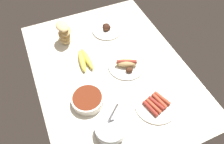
{
  "coord_description": "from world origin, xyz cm",
  "views": [
    {
      "loc": [
        -75.27,
        31.47,
        103.69
      ],
      "look_at": [
        -4.74,
        1.13,
        3.0
      ],
      "focal_mm": 34.25,
      "sensor_mm": 36.0,
      "label": 1
    }
  ],
  "objects_px": {
    "banana_bunch": "(85,60)",
    "bowl_coleslaw": "(110,129)",
    "plate_grilled_meat": "(107,29)",
    "bread_stack": "(64,32)",
    "plate_hotdog_assembled": "(126,65)",
    "plate_sausages": "(156,104)",
    "bowl_chili": "(88,99)"
  },
  "relations": [
    {
      "from": "plate_hotdog_assembled",
      "to": "plate_sausages",
      "type": "relative_size",
      "value": 0.97
    },
    {
      "from": "bread_stack",
      "to": "plate_hotdog_assembled",
      "type": "bearing_deg",
      "value": -142.84
    },
    {
      "from": "plate_hotdog_assembled",
      "to": "plate_grilled_meat",
      "type": "xyz_separation_m",
      "value": [
        0.36,
        -0.02,
        -0.01
      ]
    },
    {
      "from": "bowl_chili",
      "to": "plate_sausages",
      "type": "height_order",
      "value": "bowl_chili"
    },
    {
      "from": "bowl_chili",
      "to": "plate_hotdog_assembled",
      "type": "distance_m",
      "value": 0.33
    },
    {
      "from": "plate_grilled_meat",
      "to": "bread_stack",
      "type": "relative_size",
      "value": 1.47
    },
    {
      "from": "bowl_chili",
      "to": "banana_bunch",
      "type": "distance_m",
      "value": 0.29
    },
    {
      "from": "plate_hotdog_assembled",
      "to": "bowl_coleslaw",
      "type": "relative_size",
      "value": 1.42
    },
    {
      "from": "plate_sausages",
      "to": "bowl_coleslaw",
      "type": "bearing_deg",
      "value": 97.8
    },
    {
      "from": "plate_sausages",
      "to": "bread_stack",
      "type": "bearing_deg",
      "value": 24.64
    },
    {
      "from": "bowl_chili",
      "to": "plate_sausages",
      "type": "xyz_separation_m",
      "value": [
        -0.17,
        -0.33,
        -0.02
      ]
    },
    {
      "from": "bread_stack",
      "to": "banana_bunch",
      "type": "xyz_separation_m",
      "value": [
        -0.23,
        -0.06,
        -0.05
      ]
    },
    {
      "from": "bowl_chili",
      "to": "bread_stack",
      "type": "distance_m",
      "value": 0.52
    },
    {
      "from": "plate_grilled_meat",
      "to": "bread_stack",
      "type": "bearing_deg",
      "value": 86.85
    },
    {
      "from": "plate_sausages",
      "to": "plate_grilled_meat",
      "type": "bearing_deg",
      "value": 1.2
    },
    {
      "from": "bowl_coleslaw",
      "to": "banana_bunch",
      "type": "bearing_deg",
      "value": -3.59
    },
    {
      "from": "plate_hotdog_assembled",
      "to": "banana_bunch",
      "type": "xyz_separation_m",
      "value": [
        0.14,
        0.22,
        -0.0
      ]
    },
    {
      "from": "plate_hotdog_assembled",
      "to": "bowl_coleslaw",
      "type": "xyz_separation_m",
      "value": [
        -0.35,
        0.26,
        0.02
      ]
    },
    {
      "from": "bowl_chili",
      "to": "bread_stack",
      "type": "height_order",
      "value": "bread_stack"
    },
    {
      "from": "banana_bunch",
      "to": "bowl_coleslaw",
      "type": "bearing_deg",
      "value": 176.41
    },
    {
      "from": "plate_grilled_meat",
      "to": "plate_sausages",
      "type": "xyz_separation_m",
      "value": [
        -0.67,
        -0.01,
        -0.0
      ]
    },
    {
      "from": "plate_grilled_meat",
      "to": "bread_stack",
      "type": "xyz_separation_m",
      "value": [
        0.02,
        0.3,
        0.06
      ]
    },
    {
      "from": "plate_grilled_meat",
      "to": "plate_sausages",
      "type": "bearing_deg",
      "value": -178.8
    },
    {
      "from": "plate_grilled_meat",
      "to": "bowl_chili",
      "type": "bearing_deg",
      "value": 147.35
    },
    {
      "from": "bowl_chili",
      "to": "plate_sausages",
      "type": "relative_size",
      "value": 0.76
    },
    {
      "from": "plate_hotdog_assembled",
      "to": "banana_bunch",
      "type": "height_order",
      "value": "plate_hotdog_assembled"
    },
    {
      "from": "bread_stack",
      "to": "plate_sausages",
      "type": "bearing_deg",
      "value": -155.36
    },
    {
      "from": "bowl_chili",
      "to": "bowl_coleslaw",
      "type": "height_order",
      "value": "bowl_coleslaw"
    },
    {
      "from": "plate_sausages",
      "to": "bread_stack",
      "type": "distance_m",
      "value": 0.75
    },
    {
      "from": "bowl_coleslaw",
      "to": "banana_bunch",
      "type": "xyz_separation_m",
      "value": [
        0.49,
        -0.03,
        -0.02
      ]
    },
    {
      "from": "plate_sausages",
      "to": "bowl_coleslaw",
      "type": "relative_size",
      "value": 1.47
    },
    {
      "from": "plate_grilled_meat",
      "to": "bowl_coleslaw",
      "type": "xyz_separation_m",
      "value": [
        -0.7,
        0.27,
        0.02
      ]
    }
  ]
}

